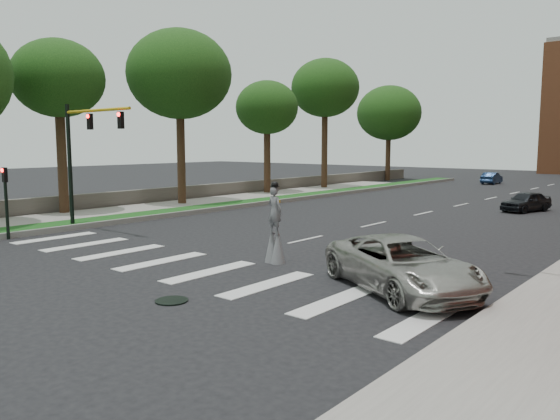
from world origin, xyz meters
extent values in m
plane|color=black|center=(0.00, 0.00, 0.00)|extent=(160.00, 160.00, 0.00)
cube|color=#134515|center=(-11.50, 20.00, 0.12)|extent=(2.00, 60.00, 0.25)
cube|color=gray|center=(-10.45, 20.00, 0.14)|extent=(0.20, 60.00, 0.28)
cube|color=gray|center=(-14.50, 10.00, 0.09)|extent=(4.00, 60.00, 0.18)
cube|color=#524D46|center=(-17.00, 22.00, 0.55)|extent=(0.50, 56.00, 1.10)
cylinder|color=black|center=(3.00, -2.00, 0.02)|extent=(0.90, 0.90, 0.04)
cylinder|color=black|center=(-11.00, 3.00, 3.10)|extent=(0.20, 0.20, 6.20)
cylinder|color=gold|center=(-8.40, 3.00, 5.80)|extent=(5.20, 0.14, 0.14)
cube|color=black|center=(-9.00, 3.00, 5.30)|extent=(0.28, 0.18, 0.75)
cylinder|color=#FF0C0C|center=(-9.00, 2.90, 5.55)|extent=(0.18, 0.06, 0.18)
cube|color=black|center=(-6.50, 3.00, 5.30)|extent=(0.28, 0.18, 0.75)
cylinder|color=#FF0C0C|center=(-6.50, 2.90, 5.55)|extent=(0.18, 0.06, 0.18)
cylinder|color=black|center=(-10.30, -0.50, 1.50)|extent=(0.14, 0.14, 3.00)
cube|color=black|center=(-10.30, -0.50, 2.90)|extent=(0.25, 0.16, 0.65)
cylinder|color=#FF0C0C|center=(-10.30, -0.60, 3.10)|extent=(0.16, 0.05, 0.16)
cylinder|color=#362215|center=(2.18, 3.48, 0.51)|extent=(0.07, 0.07, 1.02)
cylinder|color=#362215|center=(1.86, 3.52, 0.51)|extent=(0.07, 0.07, 1.02)
cone|color=#5A5B5F|center=(2.18, 3.48, 0.64)|extent=(0.52, 0.52, 1.28)
cone|color=#5A5B5F|center=(1.86, 3.52, 0.64)|extent=(0.52, 0.52, 1.28)
imported|color=#5A5B5F|center=(2.02, 3.50, 1.89)|extent=(0.68, 0.49, 1.74)
sphere|color=black|center=(2.02, 3.50, 2.82)|extent=(0.26, 0.26, 0.26)
cylinder|color=black|center=(2.02, 3.50, 2.77)|extent=(0.34, 0.34, 0.02)
cube|color=gold|center=(2.04, 3.64, 2.37)|extent=(0.22, 0.05, 0.10)
imported|color=#A19F98|center=(7.32, 3.00, 0.79)|extent=(6.23, 5.09, 1.58)
imported|color=black|center=(4.56, 24.95, 0.64)|extent=(2.55, 4.03, 1.28)
imported|color=#15284B|center=(-5.21, 47.42, 0.61)|extent=(1.45, 3.75, 1.22)
cylinder|color=#362215|center=(-16.08, 5.34, 3.35)|extent=(0.56, 0.56, 6.71)
ellipsoid|color=#14350F|center=(-16.08, 5.34, 8.04)|extent=(5.32, 5.32, 4.52)
cylinder|color=#362215|center=(-14.65, 13.19, 3.56)|extent=(0.56, 0.56, 7.13)
ellipsoid|color=#14350F|center=(-14.65, 13.19, 8.89)|extent=(7.04, 7.04, 5.98)
cylinder|color=#362215|center=(-15.60, 23.21, 2.96)|extent=(0.56, 0.56, 5.93)
ellipsoid|color=#14350F|center=(-15.60, 23.21, 7.22)|extent=(5.18, 5.18, 4.41)
cylinder|color=#362215|center=(-15.00, 30.63, 3.88)|extent=(0.56, 0.56, 7.76)
ellipsoid|color=#14350F|center=(-15.00, 30.63, 9.33)|extent=(6.28, 6.28, 5.33)
cylinder|color=#362215|center=(-16.36, 45.23, 2.94)|extent=(0.56, 0.56, 5.89)
ellipsoid|color=#14350F|center=(-16.36, 45.23, 7.71)|extent=(7.30, 7.30, 6.21)
camera|label=1|loc=(14.55, -11.20, 4.30)|focal=35.00mm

